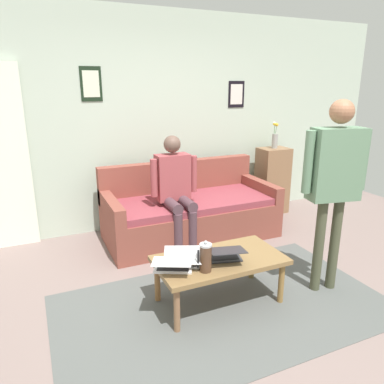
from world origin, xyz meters
name	(u,v)px	position (x,y,z in m)	size (l,w,h in m)	color
ground_plane	(234,305)	(0.00, 0.00, 0.00)	(7.68, 7.68, 0.00)	slate
area_rug	(224,307)	(0.09, -0.01, 0.00)	(2.78, 1.58, 0.01)	#515452
back_wall	(150,122)	(0.00, -2.20, 1.35)	(7.04, 0.11, 2.70)	#B4C3B1
couch	(189,212)	(-0.26, -1.55, 0.30)	(2.05, 0.94, 0.88)	brown
coffee_table	(219,263)	(0.09, -0.11, 0.37)	(1.08, 0.58, 0.42)	brown
laptop_left	(224,254)	(0.07, -0.07, 0.46)	(0.36, 0.42, 0.14)	#28282D
laptop_center	(183,260)	(0.42, -0.13, 0.46)	(0.38, 0.37, 0.15)	silver
laptop_right	(173,265)	(0.53, -0.07, 0.46)	(0.41, 0.41, 0.12)	silver
french_press	(205,257)	(0.30, 0.04, 0.53)	(0.12, 0.10, 0.26)	#4C3323
side_shelf	(272,181)	(-1.71, -1.87, 0.47)	(0.42, 0.32, 0.95)	#845F41
flower_vase	(275,138)	(-1.71, -1.87, 1.09)	(0.09, 0.08, 0.37)	#979692
person_standing	(335,174)	(-0.89, 0.09, 1.10)	(0.60, 0.27, 1.71)	#444732
person_seated	(175,186)	(0.01, -1.32, 0.73)	(0.55, 0.51, 1.28)	#4D343C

